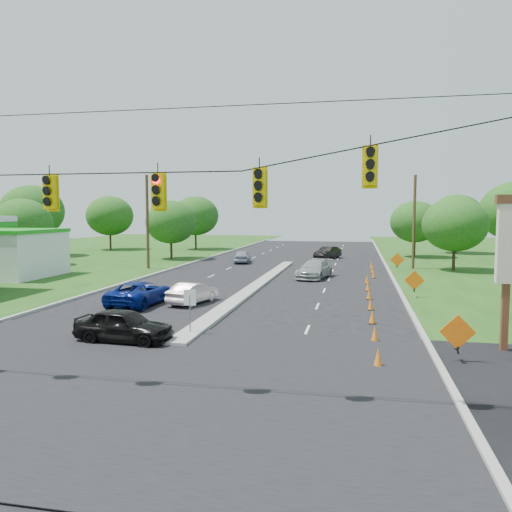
# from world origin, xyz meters

# --- Properties ---
(ground) EXTENTS (160.00, 160.00, 0.00)m
(ground) POSITION_xyz_m (0.00, 0.00, 0.00)
(ground) COLOR black
(ground) RESTS_ON ground
(cross_street) EXTENTS (160.00, 14.00, 0.02)m
(cross_street) POSITION_xyz_m (0.00, 0.00, 0.00)
(cross_street) COLOR black
(cross_street) RESTS_ON ground
(curb_left) EXTENTS (0.25, 110.00, 0.16)m
(curb_left) POSITION_xyz_m (-10.10, 30.00, 0.00)
(curb_left) COLOR gray
(curb_left) RESTS_ON ground
(curb_right) EXTENTS (0.25, 110.00, 0.16)m
(curb_right) POSITION_xyz_m (10.10, 30.00, 0.00)
(curb_right) COLOR gray
(curb_right) RESTS_ON ground
(median) EXTENTS (1.00, 34.00, 0.18)m
(median) POSITION_xyz_m (0.00, 21.00, 0.00)
(median) COLOR gray
(median) RESTS_ON ground
(median_sign) EXTENTS (0.55, 0.06, 2.05)m
(median_sign) POSITION_xyz_m (0.00, 6.00, 1.46)
(median_sign) COLOR gray
(median_sign) RESTS_ON ground
(signal_span) EXTENTS (25.60, 0.32, 9.00)m
(signal_span) POSITION_xyz_m (-0.05, -1.00, 4.97)
(signal_span) COLOR #422D1C
(signal_span) RESTS_ON ground
(utility_pole_far_left) EXTENTS (0.28, 0.28, 9.00)m
(utility_pole_far_left) POSITION_xyz_m (-12.50, 30.00, 4.50)
(utility_pole_far_left) COLOR #422D1C
(utility_pole_far_left) RESTS_ON ground
(utility_pole_far_right) EXTENTS (0.28, 0.28, 9.00)m
(utility_pole_far_right) POSITION_xyz_m (12.50, 35.00, 4.50)
(utility_pole_far_right) COLOR #422D1C
(utility_pole_far_right) RESTS_ON ground
(cone_0) EXTENTS (0.32, 0.32, 0.70)m
(cone_0) POSITION_xyz_m (8.00, 3.00, 0.35)
(cone_0) COLOR orange
(cone_0) RESTS_ON ground
(cone_1) EXTENTS (0.32, 0.32, 0.70)m
(cone_1) POSITION_xyz_m (8.00, 6.50, 0.35)
(cone_1) COLOR orange
(cone_1) RESTS_ON ground
(cone_2) EXTENTS (0.32, 0.32, 0.70)m
(cone_2) POSITION_xyz_m (8.00, 10.00, 0.35)
(cone_2) COLOR orange
(cone_2) RESTS_ON ground
(cone_3) EXTENTS (0.32, 0.32, 0.70)m
(cone_3) POSITION_xyz_m (8.00, 13.50, 0.35)
(cone_3) COLOR orange
(cone_3) RESTS_ON ground
(cone_4) EXTENTS (0.32, 0.32, 0.70)m
(cone_4) POSITION_xyz_m (8.00, 17.00, 0.35)
(cone_4) COLOR orange
(cone_4) RESTS_ON ground
(cone_5) EXTENTS (0.32, 0.32, 0.70)m
(cone_5) POSITION_xyz_m (8.00, 20.50, 0.35)
(cone_5) COLOR orange
(cone_5) RESTS_ON ground
(cone_6) EXTENTS (0.32, 0.32, 0.70)m
(cone_6) POSITION_xyz_m (8.00, 24.00, 0.35)
(cone_6) COLOR orange
(cone_6) RESTS_ON ground
(cone_7) EXTENTS (0.32, 0.32, 0.70)m
(cone_7) POSITION_xyz_m (8.60, 27.50, 0.35)
(cone_7) COLOR orange
(cone_7) RESTS_ON ground
(cone_8) EXTENTS (0.32, 0.32, 0.70)m
(cone_8) POSITION_xyz_m (8.60, 31.00, 0.35)
(cone_8) COLOR orange
(cone_8) RESTS_ON ground
(cone_9) EXTENTS (0.32, 0.32, 0.70)m
(cone_9) POSITION_xyz_m (8.60, 34.50, 0.35)
(cone_9) COLOR orange
(cone_9) RESTS_ON ground
(work_sign_0) EXTENTS (1.27, 0.58, 1.37)m
(work_sign_0) POSITION_xyz_m (10.80, 4.00, 1.09)
(work_sign_0) COLOR black
(work_sign_0) RESTS_ON ground
(work_sign_1) EXTENTS (1.27, 0.58, 1.37)m
(work_sign_1) POSITION_xyz_m (10.80, 18.00, 1.09)
(work_sign_1) COLOR black
(work_sign_1) RESTS_ON ground
(work_sign_2) EXTENTS (1.27, 0.58, 1.37)m
(work_sign_2) POSITION_xyz_m (10.80, 32.00, 1.09)
(work_sign_2) COLOR black
(work_sign_2) RESTS_ON ground
(tree_2) EXTENTS (5.88, 5.88, 6.86)m
(tree_2) POSITION_xyz_m (-26.00, 30.00, 4.34)
(tree_2) COLOR black
(tree_2) RESTS_ON ground
(tree_3) EXTENTS (7.56, 7.56, 8.82)m
(tree_3) POSITION_xyz_m (-32.00, 40.00, 5.58)
(tree_3) COLOR black
(tree_3) RESTS_ON ground
(tree_4) EXTENTS (6.72, 6.72, 7.84)m
(tree_4) POSITION_xyz_m (-28.00, 52.00, 4.96)
(tree_4) COLOR black
(tree_4) RESTS_ON ground
(tree_5) EXTENTS (5.88, 5.88, 6.86)m
(tree_5) POSITION_xyz_m (-14.00, 40.00, 4.34)
(tree_5) COLOR black
(tree_5) RESTS_ON ground
(tree_6) EXTENTS (6.72, 6.72, 7.84)m
(tree_6) POSITION_xyz_m (-16.00, 55.00, 4.96)
(tree_6) COLOR black
(tree_6) RESTS_ON ground
(tree_9) EXTENTS (5.88, 5.88, 6.86)m
(tree_9) POSITION_xyz_m (16.00, 34.00, 4.34)
(tree_9) COLOR black
(tree_9) RESTS_ON ground
(tree_11) EXTENTS (6.72, 6.72, 7.84)m
(tree_11) POSITION_xyz_m (20.00, 55.00, 4.96)
(tree_11) COLOR black
(tree_11) RESTS_ON ground
(tree_12) EXTENTS (5.88, 5.88, 6.86)m
(tree_12) POSITION_xyz_m (14.00, 48.00, 4.34)
(tree_12) COLOR black
(tree_12) RESTS_ON ground
(black_sedan) EXTENTS (4.28, 1.96, 1.42)m
(black_sedan) POSITION_xyz_m (-2.36, 4.36, 0.71)
(black_sedan) COLOR black
(black_sedan) RESTS_ON ground
(white_sedan) EXTENTS (2.28, 4.07, 1.27)m
(white_sedan) POSITION_xyz_m (-2.41, 13.51, 0.64)
(white_sedan) COLOR #C2A9AB
(white_sedan) RESTS_ON ground
(blue_pickup) EXTENTS (2.63, 5.21, 1.41)m
(blue_pickup) POSITION_xyz_m (-5.32, 12.44, 0.71)
(blue_pickup) COLOR navy
(blue_pickup) RESTS_ON ground
(silver_car_far) EXTENTS (3.09, 5.47, 1.50)m
(silver_car_far) POSITION_xyz_m (3.77, 26.45, 0.75)
(silver_car_far) COLOR #989898
(silver_car_far) RESTS_ON ground
(silver_car_oncoming) EXTENTS (2.23, 4.26, 1.39)m
(silver_car_oncoming) POSITION_xyz_m (-4.97, 37.61, 0.69)
(silver_car_oncoming) COLOR #9094AA
(silver_car_oncoming) RESTS_ON ground
(dark_car_receding) EXTENTS (3.19, 4.58, 1.43)m
(dark_car_receding) POSITION_xyz_m (3.82, 44.41, 0.72)
(dark_car_receding) COLOR black
(dark_car_receding) RESTS_ON ground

